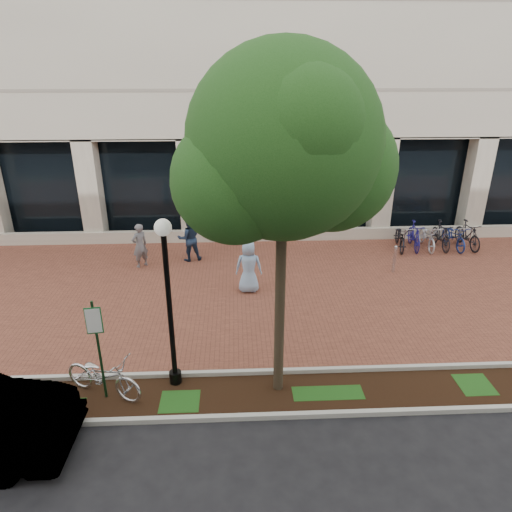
{
  "coord_description": "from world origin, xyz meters",
  "views": [
    {
      "loc": [
        -0.14,
        -13.5,
        6.9
      ],
      "look_at": [
        0.46,
        -0.8,
        1.53
      ],
      "focal_mm": 32.0,
      "sensor_mm": 36.0,
      "label": 1
    }
  ],
  "objects_px": {
    "street_tree": "(286,155)",
    "pedestrian_right": "(249,266)",
    "locked_bicycle": "(103,376)",
    "bike_rack_cluster": "(434,236)",
    "pedestrian_left": "(140,246)",
    "bollard": "(394,259)",
    "lamppost": "(169,296)",
    "pedestrian_mid": "(189,238)",
    "parking_sign": "(97,339)"
  },
  "relations": [
    {
      "from": "locked_bicycle",
      "to": "bike_rack_cluster",
      "type": "distance_m",
      "value": 13.81
    },
    {
      "from": "parking_sign",
      "to": "lamppost",
      "type": "bearing_deg",
      "value": 9.21
    },
    {
      "from": "pedestrian_mid",
      "to": "bike_rack_cluster",
      "type": "relative_size",
      "value": 0.5
    },
    {
      "from": "lamppost",
      "to": "bike_rack_cluster",
      "type": "xyz_separation_m",
      "value": [
        9.42,
        8.05,
        -1.77
      ]
    },
    {
      "from": "pedestrian_left",
      "to": "bollard",
      "type": "relative_size",
      "value": 1.61
    },
    {
      "from": "pedestrian_mid",
      "to": "bike_rack_cluster",
      "type": "distance_m",
      "value": 9.74
    },
    {
      "from": "bike_rack_cluster",
      "to": "pedestrian_right",
      "type": "bearing_deg",
      "value": -151.43
    },
    {
      "from": "parking_sign",
      "to": "lamppost",
      "type": "xyz_separation_m",
      "value": [
        1.5,
        0.45,
        0.74
      ]
    },
    {
      "from": "pedestrian_left",
      "to": "bollard",
      "type": "distance_m",
      "value": 9.15
    },
    {
      "from": "pedestrian_right",
      "to": "bike_rack_cluster",
      "type": "height_order",
      "value": "pedestrian_right"
    },
    {
      "from": "parking_sign",
      "to": "pedestrian_mid",
      "type": "height_order",
      "value": "parking_sign"
    },
    {
      "from": "lamppost",
      "to": "pedestrian_right",
      "type": "xyz_separation_m",
      "value": [
        1.87,
        4.6,
        -1.4
      ]
    },
    {
      "from": "parking_sign",
      "to": "lamppost",
      "type": "relative_size",
      "value": 0.6
    },
    {
      "from": "parking_sign",
      "to": "bollard",
      "type": "relative_size",
      "value": 2.38
    },
    {
      "from": "street_tree",
      "to": "pedestrian_left",
      "type": "bearing_deg",
      "value": 122.38
    },
    {
      "from": "lamppost",
      "to": "bollard",
      "type": "bearing_deg",
      "value": 39.42
    },
    {
      "from": "locked_bicycle",
      "to": "pedestrian_left",
      "type": "bearing_deg",
      "value": 28.04
    },
    {
      "from": "parking_sign",
      "to": "bike_rack_cluster",
      "type": "distance_m",
      "value": 13.88
    },
    {
      "from": "bike_rack_cluster",
      "to": "parking_sign",
      "type": "bearing_deg",
      "value": -138.09
    },
    {
      "from": "parking_sign",
      "to": "street_tree",
      "type": "height_order",
      "value": "street_tree"
    },
    {
      "from": "pedestrian_left",
      "to": "bike_rack_cluster",
      "type": "xyz_separation_m",
      "value": [
        11.44,
        1.29,
        -0.31
      ]
    },
    {
      "from": "locked_bicycle",
      "to": "pedestrian_right",
      "type": "distance_m",
      "value": 6.01
    },
    {
      "from": "street_tree",
      "to": "bollard",
      "type": "relative_size",
      "value": 7.21
    },
    {
      "from": "pedestrian_mid",
      "to": "bollard",
      "type": "height_order",
      "value": "pedestrian_mid"
    },
    {
      "from": "pedestrian_mid",
      "to": "bollard",
      "type": "bearing_deg",
      "value": 153.59
    },
    {
      "from": "street_tree",
      "to": "pedestrian_mid",
      "type": "height_order",
      "value": "street_tree"
    },
    {
      "from": "bollard",
      "to": "street_tree",
      "type": "bearing_deg",
      "value": -127.34
    },
    {
      "from": "pedestrian_left",
      "to": "pedestrian_mid",
      "type": "distance_m",
      "value": 1.81
    },
    {
      "from": "parking_sign",
      "to": "locked_bicycle",
      "type": "distance_m",
      "value": 1.04
    },
    {
      "from": "locked_bicycle",
      "to": "bollard",
      "type": "bearing_deg",
      "value": -30.25
    },
    {
      "from": "lamppost",
      "to": "pedestrian_mid",
      "type": "relative_size",
      "value": 2.27
    },
    {
      "from": "pedestrian_mid",
      "to": "bollard",
      "type": "xyz_separation_m",
      "value": [
        7.36,
        -1.45,
        -0.37
      ]
    },
    {
      "from": "lamppost",
      "to": "pedestrian_right",
      "type": "bearing_deg",
      "value": 67.9
    },
    {
      "from": "pedestrian_right",
      "to": "bike_rack_cluster",
      "type": "distance_m",
      "value": 8.32
    },
    {
      "from": "pedestrian_left",
      "to": "bike_rack_cluster",
      "type": "bearing_deg",
      "value": 145.78
    },
    {
      "from": "street_tree",
      "to": "pedestrian_right",
      "type": "height_order",
      "value": "street_tree"
    },
    {
      "from": "pedestrian_left",
      "to": "pedestrian_mid",
      "type": "xyz_separation_m",
      "value": [
        1.74,
        0.52,
        0.06
      ]
    },
    {
      "from": "locked_bicycle",
      "to": "bike_rack_cluster",
      "type": "relative_size",
      "value": 0.55
    },
    {
      "from": "lamppost",
      "to": "pedestrian_left",
      "type": "bearing_deg",
      "value": 106.61
    },
    {
      "from": "bollard",
      "to": "bike_rack_cluster",
      "type": "relative_size",
      "value": 0.29
    },
    {
      "from": "parking_sign",
      "to": "locked_bicycle",
      "type": "relative_size",
      "value": 1.23
    },
    {
      "from": "locked_bicycle",
      "to": "bollard",
      "type": "xyz_separation_m",
      "value": [
        8.62,
        6.17,
        0.0
      ]
    },
    {
      "from": "locked_bicycle",
      "to": "parking_sign",
      "type": "bearing_deg",
      "value": -137.89
    },
    {
      "from": "pedestrian_right",
      "to": "lamppost",
      "type": "bearing_deg",
      "value": 71.87
    },
    {
      "from": "pedestrian_mid",
      "to": "bike_rack_cluster",
      "type": "xyz_separation_m",
      "value": [
        9.7,
        0.77,
        -0.37
      ]
    },
    {
      "from": "parking_sign",
      "to": "pedestrian_right",
      "type": "distance_m",
      "value": 6.11
    },
    {
      "from": "pedestrian_mid",
      "to": "bollard",
      "type": "distance_m",
      "value": 7.51
    },
    {
      "from": "lamppost",
      "to": "pedestrian_right",
      "type": "height_order",
      "value": "lamppost"
    },
    {
      "from": "lamppost",
      "to": "pedestrian_mid",
      "type": "bearing_deg",
      "value": 92.2
    },
    {
      "from": "street_tree",
      "to": "locked_bicycle",
      "type": "relative_size",
      "value": 3.75
    }
  ]
}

